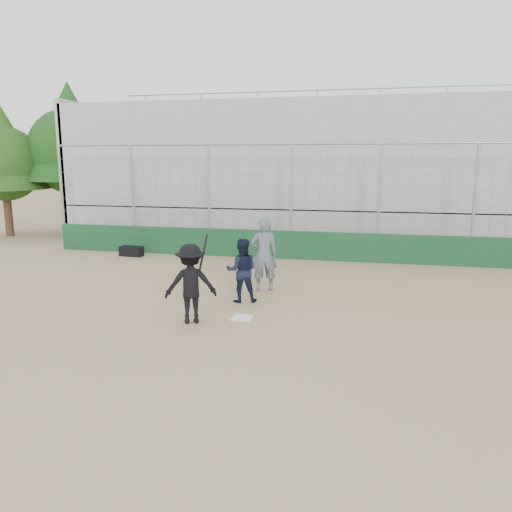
% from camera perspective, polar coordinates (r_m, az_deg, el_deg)
% --- Properties ---
extents(ground, '(90.00, 90.00, 0.00)m').
position_cam_1_polar(ground, '(11.21, -1.58, -7.12)').
color(ground, olive).
rests_on(ground, ground).
extents(home_plate, '(0.44, 0.44, 0.02)m').
position_cam_1_polar(home_plate, '(11.21, -1.58, -7.06)').
color(home_plate, white).
rests_on(home_plate, ground).
extents(backstop, '(18.10, 0.25, 4.04)m').
position_cam_1_polar(backstop, '(17.71, 3.97, 2.75)').
color(backstop, '#12391E').
rests_on(backstop, ground).
extents(bleachers, '(20.25, 6.70, 6.98)m').
position_cam_1_polar(bleachers, '(22.44, 5.98, 9.49)').
color(bleachers, '#949494').
rests_on(bleachers, ground).
extents(tree_left, '(4.48, 4.48, 7.00)m').
position_cam_1_polar(tree_left, '(25.33, -20.43, 12.35)').
color(tree_left, '#3B2915').
rests_on(tree_left, ground).
extents(tree_right, '(3.84, 3.84, 6.00)m').
position_cam_1_polar(tree_right, '(25.56, -26.98, 10.43)').
color(tree_right, '#392115').
rests_on(tree_right, ground).
extents(batter_at_plate, '(1.28, 1.03, 1.88)m').
position_cam_1_polar(batter_at_plate, '(10.80, -7.47, -3.14)').
color(batter_at_plate, black).
rests_on(batter_at_plate, ground).
extents(catcher_crouched, '(0.90, 0.78, 1.09)m').
position_cam_1_polar(catcher_crouched, '(12.31, -1.63, -2.85)').
color(catcher_crouched, black).
rests_on(catcher_crouched, ground).
extents(umpire, '(0.84, 0.70, 1.78)m').
position_cam_1_polar(umpire, '(13.30, 0.91, -0.25)').
color(umpire, slate).
rests_on(umpire, ground).
extents(equipment_bag, '(0.88, 0.44, 0.40)m').
position_cam_1_polar(equipment_bag, '(18.80, -14.06, 0.54)').
color(equipment_bag, black).
rests_on(equipment_bag, ground).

